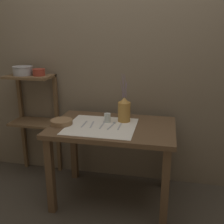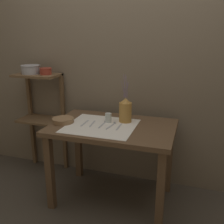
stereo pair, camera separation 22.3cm
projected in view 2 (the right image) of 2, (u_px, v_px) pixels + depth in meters
ground_plane at (112, 198)px, 2.48m from camera, size 12.00×12.00×0.00m
stone_wall_back at (127, 65)px, 2.55m from camera, size 7.00×0.06×2.40m
wooden_table at (113, 137)px, 2.30m from camera, size 1.07×0.70×0.73m
wooden_shelf_unit at (42, 106)px, 2.81m from camera, size 0.45×0.28×1.10m
linen_cloth at (101, 126)px, 2.25m from camera, size 0.58×0.52×0.00m
pitcher_with_flowers at (125, 111)px, 2.32m from camera, size 0.11×0.11×0.43m
wooden_bowl at (63, 120)px, 2.32m from camera, size 0.19×0.19×0.04m
glass_tumbler_near at (108, 118)px, 2.33m from camera, size 0.06×0.06×0.08m
fork_outer at (85, 123)px, 2.31m from camera, size 0.01×0.16×0.00m
fork_inner at (92, 124)px, 2.29m from camera, size 0.03×0.16×0.00m
spoon_outer at (104, 123)px, 2.31m from camera, size 0.02×0.18×0.02m
spoon_inner at (113, 124)px, 2.27m from camera, size 0.04×0.18×0.02m
knife_center at (119, 127)px, 2.22m from camera, size 0.01×0.16×0.00m
metal_pot_large at (31, 69)px, 2.68m from camera, size 0.20×0.20×0.09m
metal_pot_small at (46, 71)px, 2.63m from camera, size 0.12×0.12×0.07m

